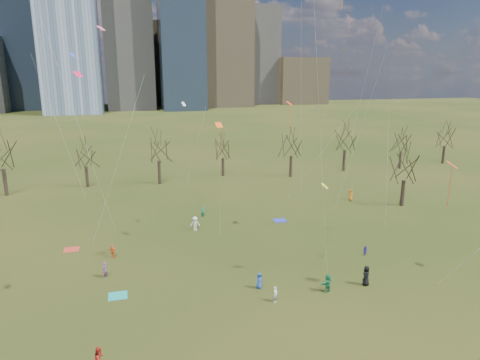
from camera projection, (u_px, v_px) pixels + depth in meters
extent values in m
plane|color=black|center=(274.00, 285.00, 38.87)|extent=(500.00, 500.00, 0.00)
cube|color=slate|center=(127.00, 15.00, 217.40)|extent=(24.00, 24.00, 95.00)
cube|color=#384C66|center=(180.00, 4.00, 213.35)|extent=(22.00, 22.00, 105.00)
cube|color=#726347|center=(224.00, 42.00, 242.87)|extent=(28.00, 28.00, 72.00)
cube|color=#384C66|center=(25.00, 46.00, 222.05)|extent=(25.00, 25.00, 65.00)
cube|color=slate|center=(258.00, 56.00, 264.90)|extent=(22.00, 22.00, 58.00)
cube|color=#726347|center=(151.00, 64.00, 259.17)|extent=(30.00, 30.00, 48.00)
cube|color=#726347|center=(298.00, 81.00, 270.14)|extent=(30.00, 28.00, 28.00)
cylinder|color=black|center=(5.00, 182.00, 67.11)|extent=(0.55, 0.55, 4.28)
cylinder|color=black|center=(87.00, 177.00, 72.08)|extent=(0.52, 0.52, 3.60)
cylinder|color=black|center=(159.00, 172.00, 74.10)|extent=(0.54, 0.54, 4.05)
cylinder|color=black|center=(223.00, 167.00, 80.01)|extent=(0.51, 0.51, 3.38)
cylinder|color=black|center=(291.00, 166.00, 79.20)|extent=(0.54, 0.54, 3.96)
cylinder|color=black|center=(344.00, 160.00, 84.07)|extent=(0.54, 0.54, 4.14)
cylinder|color=black|center=(400.00, 160.00, 86.22)|extent=(0.52, 0.52, 3.51)
cylinder|color=black|center=(443.00, 155.00, 91.08)|extent=(0.53, 0.53, 3.74)
cylinder|color=black|center=(403.00, 193.00, 61.80)|extent=(0.53, 0.53, 3.83)
cube|color=teal|center=(118.00, 296.00, 37.04)|extent=(1.60, 1.50, 0.03)
cube|color=#2531AD|center=(280.00, 220.00, 56.01)|extent=(1.60, 1.50, 0.03)
cube|color=#B93425|center=(72.00, 249.00, 46.79)|extent=(1.60, 1.50, 0.03)
imported|color=#24459D|center=(259.00, 281.00, 38.20)|extent=(0.83, 0.67, 1.47)
imported|color=silver|center=(275.00, 294.00, 35.96)|extent=(0.58, 0.60, 1.38)
imported|color=red|center=(100.00, 359.00, 27.50)|extent=(0.95, 1.05, 1.76)
imported|color=#F55A1B|center=(113.00, 251.00, 44.56)|extent=(0.90, 0.65, 1.42)
imported|color=#1B7D4E|center=(328.00, 283.00, 37.57)|extent=(1.59, 1.12, 1.65)
imported|color=black|center=(366.00, 276.00, 38.73)|extent=(1.09, 1.00, 1.87)
imported|color=#804489|center=(105.00, 270.00, 40.23)|extent=(0.60, 0.68, 1.56)
imported|color=#3328AE|center=(365.00, 251.00, 45.06)|extent=(0.63, 0.66, 1.06)
imported|color=white|center=(195.00, 224.00, 52.25)|extent=(1.26, 0.87, 1.78)
imported|color=orange|center=(351.00, 195.00, 64.69)|extent=(0.60, 0.89, 1.76)
imported|color=#1B7C62|center=(203.00, 212.00, 57.19)|extent=(0.66, 0.64, 1.53)
plane|color=#F45C14|center=(219.00, 125.00, 44.32)|extent=(1.05, 0.93, 0.48)
cylinder|color=silver|center=(220.00, 191.00, 42.06)|extent=(1.66, 7.54, 12.17)
cylinder|color=#F45C14|center=(219.00, 140.00, 44.72)|extent=(0.04, 0.04, 2.70)
plane|color=yellow|center=(344.00, 50.00, 50.82)|extent=(0.94, 1.01, 0.44)
cylinder|color=silver|center=(358.00, 139.00, 48.78)|extent=(0.30, 9.48, 20.06)
plane|color=red|center=(452.00, 165.00, 33.72)|extent=(1.22, 1.25, 0.51)
cylinder|color=red|center=(449.00, 187.00, 34.18)|extent=(0.04, 0.04, 3.15)
plane|color=#F65A7F|center=(101.00, 28.00, 42.46)|extent=(1.14, 1.15, 0.46)
cylinder|color=silver|center=(85.00, 143.00, 40.96)|extent=(4.29, 7.71, 21.71)
cylinder|color=silver|center=(301.00, 85.00, 54.55)|extent=(4.34, 7.56, 31.77)
plane|color=green|center=(396.00, 100.00, 46.41)|extent=(1.04, 1.08, 0.44)
cylinder|color=silver|center=(387.00, 170.00, 46.02)|extent=(3.37, 3.70, 14.50)
plane|color=blue|center=(73.00, 55.00, 56.64)|extent=(1.27, 1.27, 0.52)
cylinder|color=silver|center=(60.00, 131.00, 56.98)|extent=(4.57, 3.19, 19.72)
plane|color=#EB3B13|center=(289.00, 103.00, 57.32)|extent=(1.22, 1.22, 0.48)
cylinder|color=silver|center=(318.00, 157.00, 56.03)|extent=(5.60, 7.75, 13.46)
cylinder|color=#EB3B13|center=(289.00, 116.00, 57.75)|extent=(0.04, 0.04, 3.00)
plane|color=yellow|center=(325.00, 186.00, 37.82)|extent=(0.88, 0.92, 0.45)
cylinder|color=silver|center=(328.00, 250.00, 33.64)|extent=(3.82, 9.91, 7.68)
plane|color=#F21A51|center=(78.00, 74.00, 40.92)|extent=(1.28, 1.25, 0.53)
cylinder|color=silver|center=(117.00, 165.00, 41.57)|extent=(6.05, 4.73, 17.29)
plane|color=#F85B91|center=(350.00, 14.00, 62.28)|extent=(1.00, 1.03, 0.34)
cylinder|color=silver|center=(359.00, 105.00, 60.94)|extent=(0.54, 9.43, 25.78)
cylinder|color=#F85B91|center=(349.00, 24.00, 62.63)|extent=(0.04, 0.04, 2.40)
plane|color=white|center=(184.00, 104.00, 64.60)|extent=(0.93, 0.88, 0.61)
cylinder|color=silver|center=(195.00, 149.00, 63.35)|extent=(2.22, 6.62, 12.86)
cylinder|color=silver|center=(321.00, 145.00, 29.60)|extent=(6.87, 9.26, 25.06)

